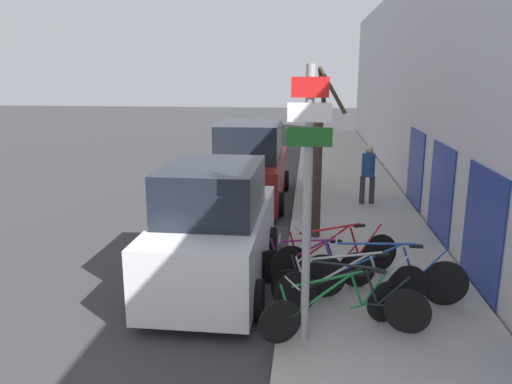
{
  "coord_description": "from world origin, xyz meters",
  "views": [
    {
      "loc": [
        1.38,
        -1.68,
        3.66
      ],
      "look_at": [
        0.32,
        8.26,
        1.24
      ],
      "focal_mm": 35.0,
      "sensor_mm": 36.0,
      "label": 1
    }
  ],
  "objects": [
    {
      "name": "ground_plane",
      "position": [
        0.0,
        11.2,
        0.0
      ],
      "size": [
        80.0,
        80.0,
        0.0
      ],
      "primitive_type": "plane",
      "color": "#333335"
    },
    {
      "name": "sidewalk_curb",
      "position": [
        2.6,
        14.0,
        0.07
      ],
      "size": [
        3.2,
        32.0,
        0.15
      ],
      "color": "#9E9B93",
      "rests_on": "ground"
    },
    {
      "name": "building_facade",
      "position": [
        4.35,
        13.94,
        3.23
      ],
      "size": [
        0.23,
        32.0,
        6.5
      ],
      "color": "#BCBCC1",
      "rests_on": "ground"
    },
    {
      "name": "signpost",
      "position": [
        1.38,
        4.44,
        2.13
      ],
      "size": [
        0.57,
        0.13,
        3.6
      ],
      "color": "#939399",
      "rests_on": "sidewalk_curb"
    },
    {
      "name": "bicycle_0",
      "position": [
        1.8,
        4.67,
        0.52
      ],
      "size": [
        2.03,
        1.06,
        0.84
      ],
      "rotation": [
        0.0,
        0.0,
        2.04
      ],
      "color": "black",
      "rests_on": "sidewalk_curb"
    },
    {
      "name": "bicycle_1",
      "position": [
        1.97,
        5.01,
        0.53
      ],
      "size": [
        2.23,
        0.79,
        0.89
      ],
      "rotation": [
        0.0,
        0.0,
        1.26
      ],
      "color": "black",
      "rests_on": "sidewalk_curb"
    },
    {
      "name": "bicycle_2",
      "position": [
        2.08,
        5.37,
        0.54
      ],
      "size": [
        2.34,
        0.69,
        0.91
      ],
      "rotation": [
        0.0,
        0.0,
        1.81
      ],
      "color": "black",
      "rests_on": "sidewalk_curb"
    },
    {
      "name": "bicycle_3",
      "position": [
        2.58,
        5.72,
        0.57
      ],
      "size": [
        2.56,
        0.44,
        0.99
      ],
      "rotation": [
        0.0,
        0.0,
        1.52
      ],
      "color": "black",
      "rests_on": "sidewalk_curb"
    },
    {
      "name": "bicycle_4",
      "position": [
        1.51,
        6.2,
        0.51
      ],
      "size": [
        2.03,
        0.44,
        0.83
      ],
      "rotation": [
        0.0,
        0.0,
        1.6
      ],
      "color": "black",
      "rests_on": "sidewalk_curb"
    },
    {
      "name": "bicycle_5",
      "position": [
        1.89,
        6.53,
        0.56
      ],
      "size": [
        2.22,
        1.1,
        0.97
      ],
      "rotation": [
        0.0,
        0.0,
        2.02
      ],
      "color": "black",
      "rests_on": "sidewalk_curb"
    },
    {
      "name": "parked_car_0",
      "position": [
        -0.22,
        6.47,
        0.98
      ],
      "size": [
        1.98,
        4.19,
        2.15
      ],
      "rotation": [
        0.0,
        0.0,
        -0.01
      ],
      "color": "silver",
      "rests_on": "ground"
    },
    {
      "name": "parked_car_1",
      "position": [
        -0.27,
        12.23,
        1.02
      ],
      "size": [
        2.09,
        4.69,
        2.29
      ],
      "rotation": [
        0.0,
        0.0,
        0.0
      ],
      "color": "maroon",
      "rests_on": "ground"
    },
    {
      "name": "pedestrian_near",
      "position": [
        2.98,
        11.77,
        1.06
      ],
      "size": [
        0.41,
        0.35,
        1.58
      ],
      "rotation": [
        0.0,
        0.0,
        0.21
      ],
      "color": "#333338",
      "rests_on": "sidewalk_curb"
    },
    {
      "name": "street_tree",
      "position": [
        1.58,
        8.85,
        1.81
      ],
      "size": [
        0.68,
        1.25,
        3.62
      ],
      "color": "#3D2D23",
      "rests_on": "sidewalk_curb"
    }
  ]
}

